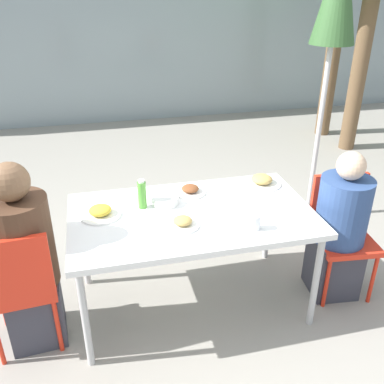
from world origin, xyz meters
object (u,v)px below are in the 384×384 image
salad_bowl (165,201)px  person_right (339,231)px  bottle (142,194)px  chair_left (20,283)px  closed_umbrella (336,6)px  drinking_cup (255,222)px  chair_right (341,226)px  person_left (27,263)px

salad_bowl → person_right: bearing=-12.7°
bottle → salad_bowl: (0.15, 0.01, -0.07)m
bottle → salad_bowl: size_ratio=1.12×
salad_bowl → chair_left: bearing=-160.6°
closed_umbrella → drinking_cup: (-1.06, -1.21, -1.11)m
bottle → drinking_cup: (0.62, -0.43, -0.05)m
chair_left → drinking_cup: (1.40, -0.11, 0.28)m
chair_left → person_right: size_ratio=0.78×
chair_left → salad_bowl: chair_left is taller
closed_umbrella → drinking_cup: closed_umbrella is taller
chair_right → closed_umbrella: size_ratio=0.35×
chair_left → person_right: person_right is taller
chair_left → salad_bowl: 1.02m
person_left → closed_umbrella: size_ratio=0.50×
person_right → closed_umbrella: (0.35, 1.04, 1.38)m
chair_right → drinking_cup: size_ratio=9.03×
chair_left → chair_right: (2.17, 0.14, 0.00)m
drinking_cup → chair_left: bearing=175.4°
chair_right → bottle: bottle is taller
chair_right → salad_bowl: size_ratio=4.79×
chair_left → person_right: (2.11, 0.06, 0.01)m
closed_umbrella → bottle: closed_umbrella is taller
person_right → closed_umbrella: size_ratio=0.45×
person_left → chair_right: (2.12, 0.05, -0.07)m
person_left → person_right: 2.07m
chair_left → closed_umbrella: (2.46, 1.10, 1.39)m
chair_left → closed_umbrella: bearing=19.4°
person_right → bottle: (-1.33, 0.25, 0.32)m
person_right → chair_left: bearing=7.6°
person_left → drinking_cup: size_ratio=12.81×
chair_right → closed_umbrella: 1.71m
closed_umbrella → salad_bowl: bearing=-153.2°
person_right → drinking_cup: bearing=19.6°
person_left → bottle: (0.73, 0.23, 0.26)m
person_left → bottle: bearing=12.8°
closed_umbrella → chair_left: bearing=-155.9°
chair_right → person_right: bearing=58.1°
chair_right → closed_umbrella: bearing=-101.0°
chair_left → bottle: bearing=17.4°
chair_right → salad_bowl: bearing=-2.9°
chair_right → closed_umbrella: (0.29, 0.96, 1.39)m
chair_left → closed_umbrella: 3.03m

